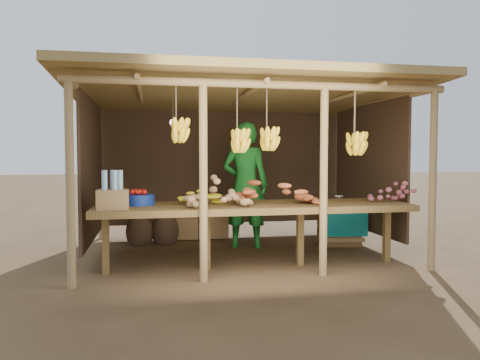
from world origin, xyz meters
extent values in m
plane|color=brown|center=(0.00, 0.00, 0.00)|extent=(60.00, 60.00, 0.00)
cylinder|color=#9D7E51|center=(-2.10, -1.50, 1.10)|extent=(0.09, 0.09, 2.20)
cylinder|color=#9D7E51|center=(2.10, -1.50, 1.10)|extent=(0.09, 0.09, 2.20)
cylinder|color=#9D7E51|center=(-2.10, 1.50, 1.10)|extent=(0.09, 0.09, 2.20)
cylinder|color=#9D7E51|center=(2.10, 1.50, 1.10)|extent=(0.09, 0.09, 2.20)
cylinder|color=#9D7E51|center=(-0.70, -1.50, 1.10)|extent=(0.09, 0.09, 2.20)
cylinder|color=#9D7E51|center=(0.70, -1.50, 1.10)|extent=(0.09, 0.09, 2.20)
cylinder|color=#9D7E51|center=(0.00, -1.50, 2.20)|extent=(4.40, 0.09, 0.09)
cylinder|color=#9D7E51|center=(0.00, 1.50, 2.20)|extent=(4.40, 0.09, 0.09)
cube|color=#9E824A|center=(0.00, 0.00, 2.29)|extent=(4.70, 3.50, 0.28)
cube|color=#453020|center=(0.00, 1.48, 1.21)|extent=(4.20, 0.04, 1.98)
cube|color=#453020|center=(-2.08, 0.20, 1.21)|extent=(0.04, 2.40, 1.98)
cube|color=#453020|center=(2.08, 0.20, 1.21)|extent=(0.04, 2.40, 1.98)
cube|color=brown|center=(0.00, -0.95, 0.76)|extent=(3.90, 1.05, 0.08)
cube|color=brown|center=(-1.80, -0.95, 0.36)|extent=(0.08, 0.08, 0.72)
cube|color=brown|center=(-0.60, -0.95, 0.36)|extent=(0.08, 0.08, 0.72)
cube|color=brown|center=(0.60, -0.95, 0.36)|extent=(0.08, 0.08, 0.72)
cube|color=brown|center=(1.80, -0.95, 0.36)|extent=(0.08, 0.08, 0.72)
cylinder|color=navy|center=(-1.41, -0.82, 0.86)|extent=(0.37, 0.37, 0.13)
cube|color=olive|center=(-1.69, -1.20, 0.91)|extent=(0.36, 0.28, 0.22)
imported|color=#1A7926|center=(0.15, 0.34, 0.95)|extent=(0.80, 0.64, 1.91)
cube|color=brown|center=(1.66, 0.30, 0.28)|extent=(0.67, 0.59, 0.55)
cube|color=#0C7F84|center=(1.66, 0.30, 0.58)|extent=(0.74, 0.66, 0.06)
cube|color=olive|center=(-0.21, 1.20, 0.20)|extent=(0.48, 0.40, 0.36)
cube|color=olive|center=(-0.21, 1.20, 0.55)|extent=(0.48, 0.40, 0.36)
cube|color=olive|center=(-0.70, 1.20, 0.20)|extent=(0.48, 0.40, 0.36)
ellipsoid|color=#453020|center=(-1.45, 0.83, 0.25)|extent=(0.43, 0.43, 0.58)
ellipsoid|color=#453020|center=(-1.05, 0.83, 0.25)|extent=(0.43, 0.43, 0.58)
camera|label=1|loc=(-1.27, -6.62, 1.40)|focal=35.00mm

